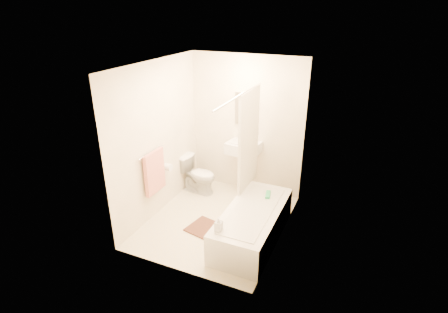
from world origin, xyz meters
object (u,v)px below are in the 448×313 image
at_px(toilet, 198,175).
at_px(bath_mat, 209,230).
at_px(bathtub, 253,224).
at_px(soap_bottle, 219,224).
at_px(sink, 244,165).

bearing_deg(toilet, bath_mat, -139.82).
height_order(bathtub, soap_bottle, soap_bottle).
bearing_deg(bath_mat, toilet, 124.42).
xyz_separation_m(bathtub, soap_bottle, (-0.24, -0.64, 0.33)).
height_order(bathtub, bath_mat, bathtub).
height_order(sink, soap_bottle, sink).
height_order(sink, bathtub, sink).
distance_m(toilet, sink, 0.82).
relative_size(bathtub, bath_mat, 2.68).
relative_size(sink, bath_mat, 1.69).
relative_size(sink, bathtub, 0.63).
relative_size(bath_mat, soap_bottle, 3.17).
relative_size(sink, soap_bottle, 5.35).
relative_size(bathtub, soap_bottle, 8.49).
distance_m(sink, bathtub, 1.39).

